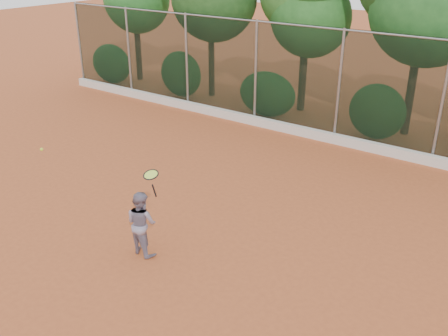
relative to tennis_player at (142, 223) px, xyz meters
The scene contains 6 objects.
ground 1.38m from the tennis_player, 64.36° to the left, with size 80.00×80.00×0.00m, color #AD5129.
concrete_curb 7.94m from the tennis_player, 86.23° to the left, with size 24.00×0.20×0.30m, color silver.
tennis_player is the anchor object (origin of this frame).
chainlink_fence 8.19m from the tennis_player, 86.32° to the left, with size 24.09×0.09×3.50m.
tennis_racket 1.31m from the tennis_player, 15.35° to the right, with size 0.33×0.32×0.55m.
tennis_ball_in_flight 2.58m from the tennis_player, 167.21° to the right, with size 0.07×0.07×0.07m.
Camera 1 is at (5.81, -7.08, 5.75)m, focal length 40.00 mm.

